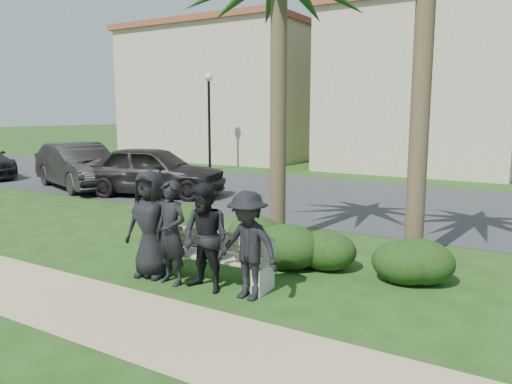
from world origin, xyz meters
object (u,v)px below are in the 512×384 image
street_lamp (209,104)px  car_b (79,166)px  park_bench (206,260)px  man_d (248,246)px  man_b (171,233)px  man_c (205,238)px  man_a (151,224)px  car_a (153,171)px

street_lamp → car_b: street_lamp is taller
park_bench → man_d: (0.94, -0.28, 0.43)m
man_b → man_c: bearing=7.6°
man_d → man_a: bearing=-177.2°
park_bench → man_c: 0.62m
man_c → car_b: bearing=154.2°
man_a → car_a: man_a is taller
man_c → car_a: bearing=142.5°
man_c → car_a: 8.85m
man_a → car_b: 10.31m
street_lamp → car_b: size_ratio=0.91×
park_bench → man_a: bearing=-167.6°
park_bench → man_b: man_b is taller
park_bench → man_d: man_d is taller
park_bench → man_c: bearing=-57.0°
man_c → car_a: size_ratio=0.35×
car_a → car_b: (-3.19, -0.20, -0.01)m
man_b → car_b: size_ratio=0.34×
man_b → car_a: 8.41m
park_bench → man_d: size_ratio=1.43×
street_lamp → car_b: bearing=-94.6°
park_bench → car_b: 10.93m
street_lamp → man_a: bearing=-56.9°
street_lamp → man_b: street_lamp is taller
man_c → car_b: (-9.75, 5.73, -0.02)m
park_bench → man_b: 0.69m
car_a → car_b: 3.19m
man_b → man_d: bearing=9.1°
street_lamp → park_bench: size_ratio=1.96×
man_a → man_c: size_ratio=1.07×
man_a → man_b: man_a is taller
street_lamp → man_d: bearing=-51.4°
man_a → man_c: man_a is taller
man_c → street_lamp: bearing=131.1°
man_a → car_b: size_ratio=0.36×
man_a → car_b: (-8.62, 5.65, -0.08)m
man_a → street_lamp: bearing=114.6°
man_c → car_b: 11.31m
man_b → man_d: 1.32m
man_c → man_d: (0.69, 0.06, -0.03)m
park_bench → car_a: bearing=134.3°
street_lamp → man_a: street_lamp is taller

